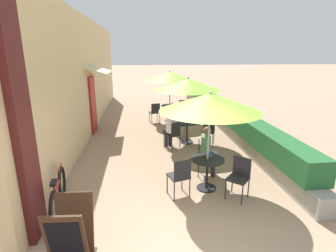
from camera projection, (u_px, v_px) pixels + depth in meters
The scene contains 24 objects.
ground_plane at pixel (183, 249), 4.11m from camera, with size 120.00×120.00×0.00m, color #9E7F66.
cafe_facade_wall at pixel (89, 76), 10.21m from camera, with size 0.98×14.74×4.20m.
planter_hedge at pixel (219, 111), 11.21m from camera, with size 0.60×13.74×1.01m.
patio_table_near at pixel (207, 168), 5.80m from camera, with size 0.74×0.74×0.72m.
patio_umbrella_near at pixel (210, 102), 5.40m from camera, with size 2.14×2.14×2.21m.
cafe_chair_near_left at pixel (239, 175), 5.46m from camera, with size 0.56×0.56×0.87m.
cafe_chair_near_right at pixel (203, 155), 6.49m from camera, with size 0.47×0.47×0.87m.
seated_patron_near_right at pixel (208, 149), 6.43m from camera, with size 0.46×0.40×1.25m.
cafe_chair_near_back at pixel (180, 175), 5.45m from camera, with size 0.50×0.50×0.87m.
coffee_cup_near at pixel (211, 155), 5.83m from camera, with size 0.07×0.07×0.09m.
patio_table_mid at pixel (187, 128), 8.80m from camera, with size 0.74×0.74×0.72m.
patio_umbrella_mid at pixel (188, 84), 8.40m from camera, with size 2.14×2.14×2.21m.
cafe_chair_mid_left at pixel (179, 123), 9.45m from camera, with size 0.45×0.45×0.87m.
cafe_chair_mid_right at pixel (174, 133), 8.27m from camera, with size 0.56×0.56×0.87m.
seated_patron_mid_right at pixel (171, 127), 8.30m from camera, with size 0.50×0.51×1.25m.
cafe_chair_mid_back at pixel (209, 129), 8.68m from camera, with size 0.52×0.52×0.87m.
coffee_cup_mid at pixel (188, 120), 8.89m from camera, with size 0.07×0.07×0.09m.
patio_table_far at pixel (170, 110), 11.60m from camera, with size 0.74×0.74×0.72m.
patio_umbrella_far at pixel (170, 76), 11.20m from camera, with size 2.14×2.14×2.21m.
cafe_chair_far_left at pixel (155, 111), 11.29m from camera, with size 0.49×0.49×0.87m.
cafe_chair_far_right at pixel (184, 108), 11.90m from camera, with size 0.49×0.49×0.87m.
coffee_cup_far at pixel (172, 104), 11.56m from camera, with size 0.07×0.07×0.09m.
bicycle_leaning at pixel (58, 195), 4.98m from camera, with size 0.30×1.71×0.78m.
menu_board at pixel (71, 233), 3.75m from camera, with size 0.60×0.66×0.97m.
Camera 1 is at (-0.59, -3.39, 2.98)m, focal length 28.00 mm.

